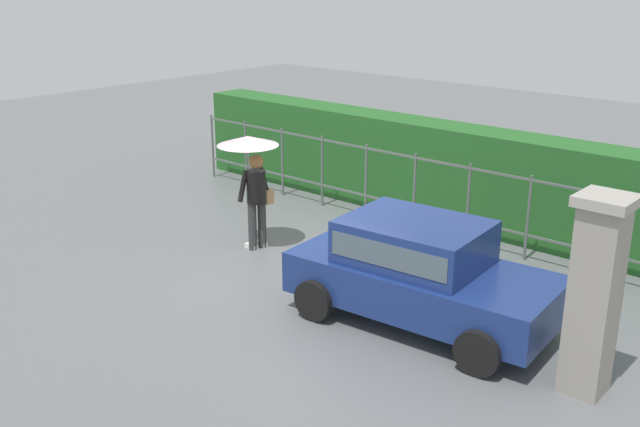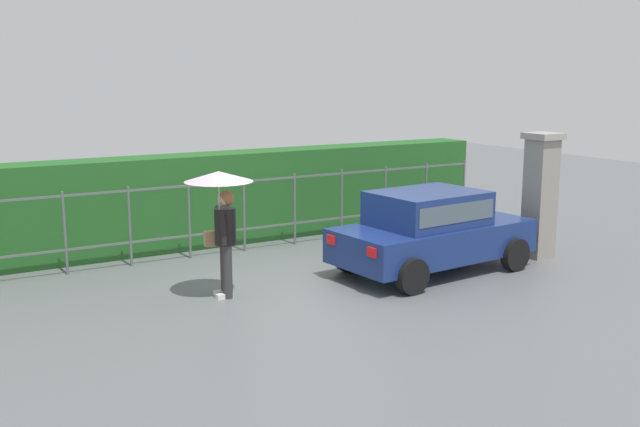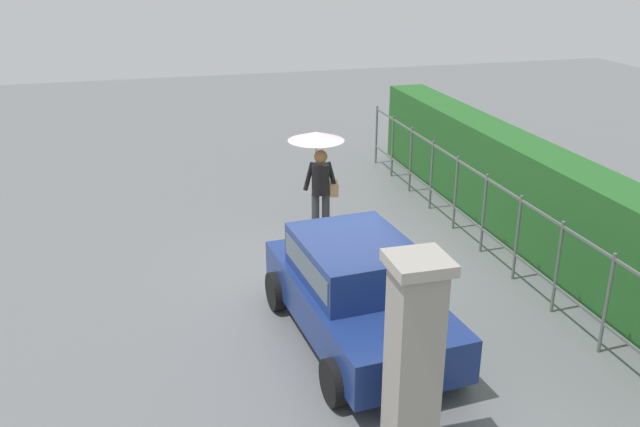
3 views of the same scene
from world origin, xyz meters
TOP-DOWN VIEW (x-y plane):
  - ground_plane at (0.00, 0.00)m, footprint 40.00×40.00m
  - car at (2.23, -0.28)m, footprint 3.85×2.11m
  - pedestrian at (-1.59, 0.20)m, footprint 1.07×1.07m
  - gate_pillar at (4.73, -0.49)m, footprint 0.60×0.60m
  - fence_section at (0.01, 2.86)m, footprint 11.59×0.05m
  - hedge_row at (0.01, 3.83)m, footprint 12.54×0.90m

SIDE VIEW (x-z plane):
  - ground_plane at x=0.00m, z-range 0.00..0.00m
  - car at x=2.23m, z-range 0.06..1.54m
  - fence_section at x=0.01m, z-range 0.07..1.57m
  - hedge_row at x=0.01m, z-range 0.00..1.90m
  - gate_pillar at x=4.73m, z-range 0.03..2.45m
  - pedestrian at x=-1.59m, z-range 0.50..2.54m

